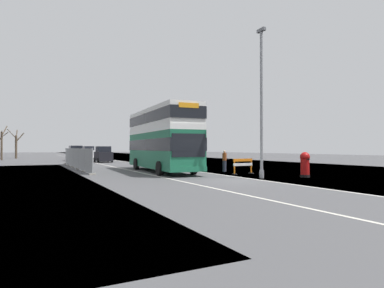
# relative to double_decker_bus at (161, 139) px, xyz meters

# --- Properties ---
(ground) EXTENTS (140.00, 280.00, 0.10)m
(ground) POSITION_rel_double_decker_bus_xyz_m (1.57, -8.40, -2.71)
(ground) COLOR #4C4C4F
(double_decker_bus) EXTENTS (3.30, 11.65, 5.00)m
(double_decker_bus) POSITION_rel_double_decker_bus_xyz_m (0.00, 0.00, 0.00)
(double_decker_bus) COLOR #196042
(double_decker_bus) RESTS_ON ground
(lamppost_foreground) EXTENTS (0.29, 0.70, 9.45)m
(lamppost_foreground) POSITION_rel_double_decker_bus_xyz_m (3.49, -8.26, 1.82)
(lamppost_foreground) COLOR gray
(lamppost_foreground) RESTS_ON ground
(red_pillar_postbox) EXTENTS (0.63, 0.63, 1.64)m
(red_pillar_postbox) POSITION_rel_double_decker_bus_xyz_m (6.42, -9.00, -1.77)
(red_pillar_postbox) COLOR black
(red_pillar_postbox) RESTS_ON ground
(roadworks_barrier) EXTENTS (1.79, 0.64, 1.13)m
(roadworks_barrier) POSITION_rel_double_decker_bus_xyz_m (4.34, -5.07, -1.94)
(roadworks_barrier) COLOR orange
(roadworks_barrier) RESTS_ON ground
(construction_site_fence) EXTENTS (0.44, 17.20, 1.92)m
(construction_site_fence) POSITION_rel_double_decker_bus_xyz_m (-5.54, 7.62, -1.75)
(construction_site_fence) COLOR #A8AAAD
(construction_site_fence) RESTS_ON ground
(car_oncoming_near) EXTENTS (1.99, 3.80, 2.12)m
(car_oncoming_near) POSITION_rel_double_decker_bus_xyz_m (-0.43, 19.97, -1.67)
(car_oncoming_near) COLOR black
(car_oncoming_near) RESTS_ON ground
(car_receding_mid) EXTENTS (1.98, 4.38, 2.24)m
(car_receding_mid) POSITION_rel_double_decker_bus_xyz_m (-3.07, 26.78, -1.61)
(car_receding_mid) COLOR black
(car_receding_mid) RESTS_ON ground
(car_receding_far) EXTENTS (2.02, 4.19, 2.21)m
(car_receding_far) POSITION_rel_double_decker_bus_xyz_m (0.33, 36.34, -1.62)
(car_receding_far) COLOR silver
(car_receding_far) RESTS_ON ground
(car_far_side) EXTENTS (1.95, 4.04, 2.11)m
(car_far_side) POSITION_rel_double_decker_bus_xyz_m (-0.05, 43.26, -1.66)
(car_far_side) COLOR maroon
(car_far_side) RESTS_ON ground
(bare_tree_far_verge_near) EXTENTS (2.49, 2.24, 5.45)m
(bare_tree_far_verge_near) POSITION_rel_double_decker_bus_xyz_m (-13.03, 34.49, 0.02)
(bare_tree_far_verge_near) COLOR #4C3D2D
(bare_tree_far_verge_near) RESTS_ON ground
(bare_tree_far_verge_mid) EXTENTS (2.77, 2.50, 5.31)m
(bare_tree_far_verge_mid) POSITION_rel_double_decker_bus_xyz_m (-11.16, 42.47, -0.11)
(bare_tree_far_verge_mid) COLOR #4C3D2D
(bare_tree_far_verge_mid) RESTS_ON ground
(pedestrian_at_kerb) EXTENTS (0.34, 0.34, 1.73)m
(pedestrian_at_kerb) POSITION_rel_double_decker_bus_xyz_m (4.55, -2.27, -1.79)
(pedestrian_at_kerb) COLOR #2D3342
(pedestrian_at_kerb) RESTS_ON ground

